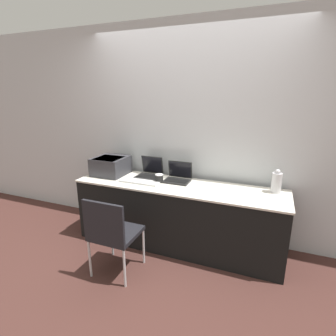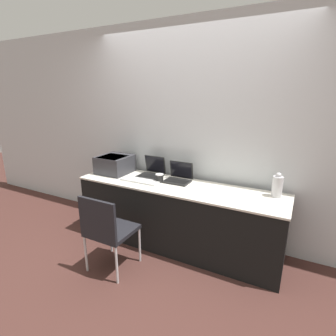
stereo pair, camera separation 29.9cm
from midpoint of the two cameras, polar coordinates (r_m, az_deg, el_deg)
The scene contains 10 objects.
ground_plane at distance 3.11m, azimuth 2.19°, elevation -18.88°, with size 14.00×14.00×0.00m, color #472823.
wall_back at distance 3.23m, azimuth 7.86°, elevation 7.39°, with size 8.00×0.05×2.60m.
table at distance 3.15m, azimuth 4.66°, elevation -10.35°, with size 2.42×0.62×0.76m.
printer at distance 3.46m, azimuth -9.12°, elevation 0.91°, with size 0.39×0.41×0.23m.
laptop_left at distance 3.31m, azimuth -0.99°, elevation -0.85°, with size 0.29×0.28×0.24m.
laptop_right at distance 3.12m, azimuth 5.04°, elevation -2.05°, with size 0.30×0.25×0.23m.
external_keyboard at distance 3.11m, azimuth -3.40°, elevation -2.81°, with size 0.48×0.15×0.02m.
coffee_cup at distance 3.08m, azimuth 0.93°, elevation -2.24°, with size 0.09×0.09×0.10m.
metal_pitcher at distance 2.92m, azimuth 25.48°, elevation -3.57°, with size 0.10×0.10×0.25m.
chair at distance 2.70m, azimuth -10.02°, elevation -12.75°, with size 0.43×0.43×0.83m.
Camera 2 is at (1.22, -2.24, 1.79)m, focal length 28.00 mm.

